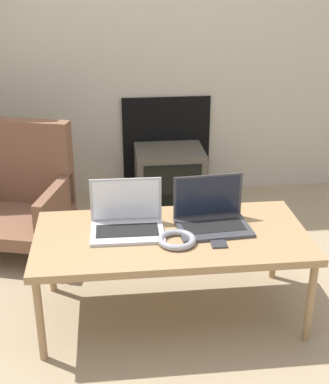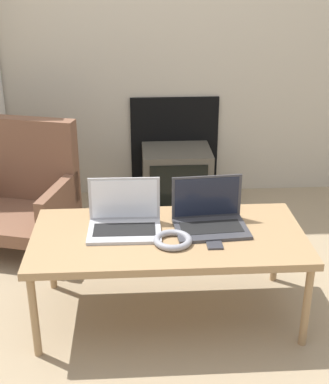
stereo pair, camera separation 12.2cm
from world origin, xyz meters
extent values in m
plane|color=#998466|center=(0.00, 0.00, 0.00)|extent=(14.00, 14.00, 0.00)
cube|color=#B7AD99|center=(0.00, 1.76, 1.30)|extent=(7.00, 0.06, 2.60)
cube|color=black|center=(0.15, 1.72, 0.37)|extent=(0.64, 0.03, 0.73)
cube|color=#9E7A51|center=(0.00, 0.17, 0.43)|extent=(1.29, 0.62, 0.04)
cylinder|color=#9E7A51|center=(-0.61, -0.10, 0.21)|extent=(0.04, 0.04, 0.41)
cylinder|color=#9E7A51|center=(0.61, -0.10, 0.21)|extent=(0.04, 0.04, 0.41)
cylinder|color=#9E7A51|center=(-0.61, 0.44, 0.21)|extent=(0.04, 0.04, 0.41)
cylinder|color=#9E7A51|center=(0.61, 0.44, 0.21)|extent=(0.04, 0.04, 0.41)
cube|color=#B2B2B7|center=(-0.21, 0.20, 0.46)|extent=(0.35, 0.25, 0.02)
cube|color=black|center=(-0.21, 0.20, 0.47)|extent=(0.30, 0.14, 0.00)
cube|color=#B2B2B7|center=(-0.20, 0.32, 0.58)|extent=(0.34, 0.01, 0.22)
cube|color=white|center=(-0.20, 0.31, 0.58)|extent=(0.32, 0.01, 0.20)
cube|color=#38383D|center=(0.21, 0.20, 0.46)|extent=(0.36, 0.27, 0.02)
cube|color=black|center=(0.21, 0.20, 0.47)|extent=(0.30, 0.16, 0.00)
cube|color=#38383D|center=(0.20, 0.32, 0.58)|extent=(0.34, 0.03, 0.22)
cube|color=black|center=(0.20, 0.31, 0.58)|extent=(0.32, 0.03, 0.20)
torus|color=gray|center=(0.01, 0.08, 0.47)|extent=(0.18, 0.18, 0.03)
cube|color=#333338|center=(0.20, 0.07, 0.45)|extent=(0.07, 0.13, 0.01)
cube|color=#4C473D|center=(0.15, 1.51, 0.20)|extent=(0.48, 0.40, 0.41)
cube|color=black|center=(0.15, 1.31, 0.20)|extent=(0.40, 0.01, 0.32)
cube|color=brown|center=(-0.89, 0.93, 0.19)|extent=(0.79, 0.74, 0.08)
cube|color=brown|center=(-0.83, 1.16, 0.49)|extent=(0.66, 0.28, 0.53)
cube|color=brown|center=(-0.61, 0.85, 0.33)|extent=(0.20, 0.52, 0.20)
cylinder|color=#4C3828|center=(-0.61, 0.69, 0.07)|extent=(0.04, 0.04, 0.15)
cylinder|color=#4C3828|center=(-0.61, 1.17, 0.07)|extent=(0.04, 0.04, 0.15)
camera|label=1|loc=(-0.28, -2.04, 1.64)|focal=50.00mm
camera|label=2|loc=(-0.15, -2.05, 1.64)|focal=50.00mm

